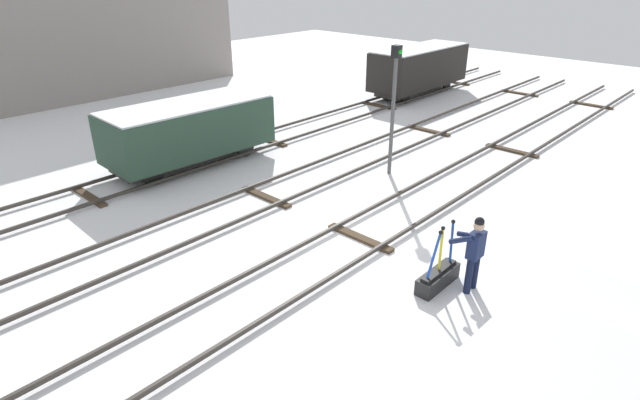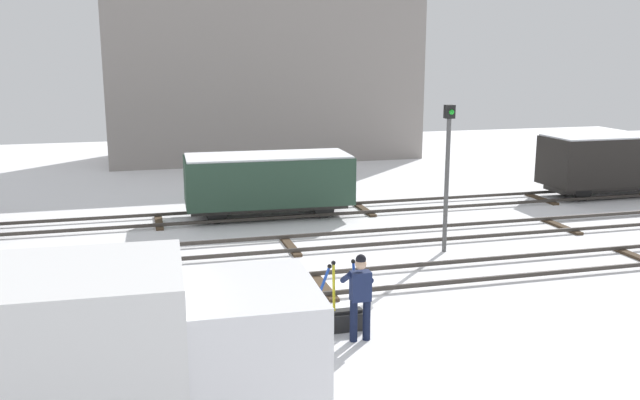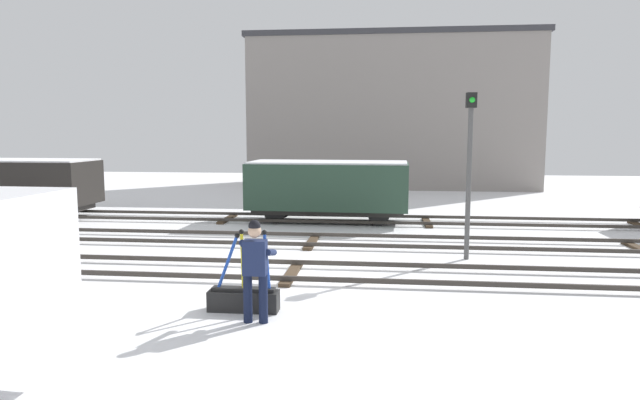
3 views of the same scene
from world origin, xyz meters
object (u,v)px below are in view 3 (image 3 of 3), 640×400
switch_lever_frame (244,297)px  freight_car_near_switch (328,187)px  signal_post (469,159)px  freight_car_far_end (11,183)px  rail_worker (255,265)px

switch_lever_frame → freight_car_near_switch: 9.94m
signal_post → freight_car_near_switch: (-3.95, 5.36, -1.23)m
switch_lever_frame → freight_car_far_end: 15.03m
signal_post → freight_car_far_end: 16.72m
signal_post → freight_car_far_end: (-15.79, 5.36, -1.23)m
rail_worker → freight_car_far_end: freight_car_far_end is taller
freight_car_near_switch → freight_car_far_end: (-11.84, 0.00, 0.01)m
freight_car_far_end → switch_lever_frame: bearing=-39.9°
freight_car_near_switch → rail_worker: bearing=-89.2°
switch_lever_frame → rail_worker: 0.97m
signal_post → rail_worker: bearing=-129.3°
switch_lever_frame → signal_post: signal_post is taller
signal_post → freight_car_near_switch: signal_post is taller
rail_worker → freight_car_near_switch: size_ratio=0.31×
freight_car_far_end → rail_worker: bearing=-40.6°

